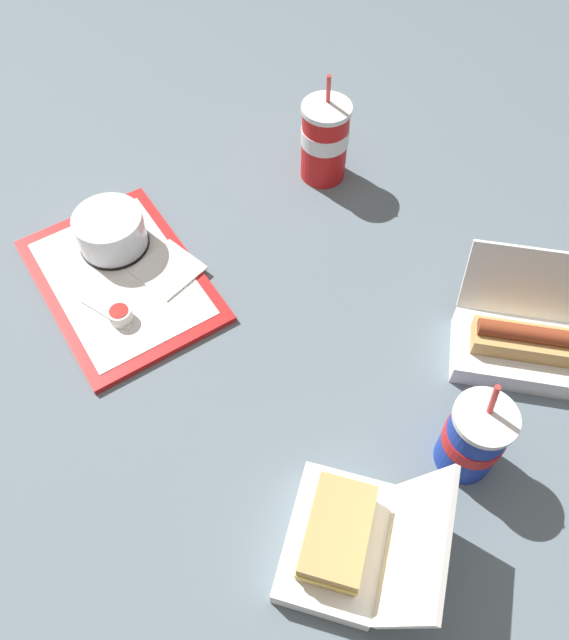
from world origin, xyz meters
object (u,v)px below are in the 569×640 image
food_tray (121,280)px  plastic_fork (105,313)px  soda_cup_back (325,140)px  clamshell_hotdog_corner (521,341)px  cake_container (111,232)px  ketchup_cup (120,314)px  clamshell_sandwich_left (344,540)px  soda_cup_front (474,438)px

food_tray → plastic_fork: (-0.06, 0.06, 0.01)m
plastic_fork → soda_cup_back: soda_cup_back is taller
food_tray → clamshell_hotdog_corner: clamshell_hotdog_corner is taller
cake_container → clamshell_hotdog_corner: bearing=-143.8°
clamshell_hotdog_corner → soda_cup_back: (0.52, -0.00, 0.05)m
plastic_fork → soda_cup_back: bearing=-103.7°
ketchup_cup → clamshell_sandwich_left: (-0.51, -0.07, 0.02)m
cake_container → plastic_fork: cake_container is taller
plastic_fork → soda_cup_front: (-0.54, -0.32, 0.06)m
clamshell_sandwich_left → cake_container: bearing=0.4°
soda_cup_back → cake_container: bearing=81.8°
cake_container → soda_cup_back: (-0.06, -0.43, 0.04)m
cake_container → ketchup_cup: bearing=156.7°
clamshell_sandwich_left → plastic_fork: bearing=9.4°
food_tray → ketchup_cup: 0.09m
ketchup_cup → clamshell_hotdog_corner: (-0.43, -0.50, 0.01)m
cake_container → clamshell_sandwich_left: bearing=-179.6°
food_tray → clamshell_sandwich_left: bearing=-176.7°
cake_container → soda_cup_back: bearing=-98.2°
soda_cup_front → food_tray: bearing=23.7°
ketchup_cup → cake_container: bearing=-23.3°
plastic_fork → clamshell_sandwich_left: size_ratio=0.41×
soda_cup_back → food_tray: bearing=91.5°
soda_cup_back → ketchup_cup: bearing=100.6°
soda_cup_front → clamshell_sandwich_left: bearing=89.7°
plastic_fork → soda_cup_front: bearing=-170.6°
clamshell_hotdog_corner → soda_cup_front: bearing=111.8°
clamshell_sandwich_left → soda_cup_back: size_ratio=1.19×
ketchup_cup → soda_cup_back: soda_cup_back is taller
ketchup_cup → clamshell_sandwich_left: bearing=-171.9°
ketchup_cup → soda_cup_back: bearing=-79.4°
soda_cup_back → plastic_fork: bearing=97.4°
food_tray → soda_cup_front: size_ratio=1.86×
ketchup_cup → soda_cup_front: size_ratio=0.20×
soda_cup_back → soda_cup_front: bearing=161.5°
cake_container → food_tray: bearing=159.0°
cake_container → plastic_fork: 0.16m
clamshell_sandwich_left → soda_cup_back: (0.60, -0.43, 0.04)m
cake_container → clamshell_sandwich_left: size_ratio=0.47×
clamshell_sandwich_left → food_tray: bearing=3.3°
cake_container → clamshell_sandwich_left: 0.67m
food_tray → soda_cup_front: bearing=-156.3°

